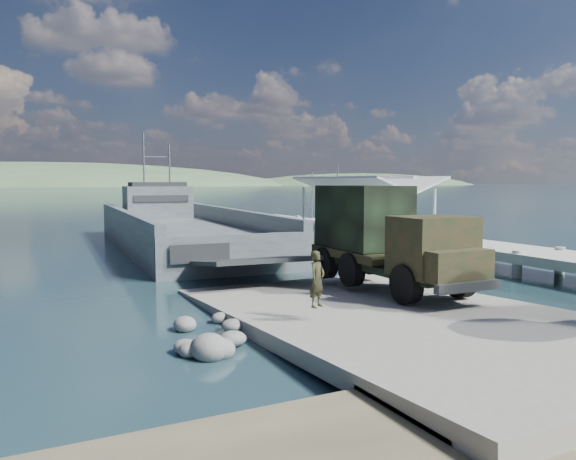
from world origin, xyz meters
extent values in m
plane|color=#1C3C45|center=(0.00, 0.00, 0.00)|extent=(1400.00, 1400.00, 0.00)
cube|color=gray|center=(0.00, -1.00, 0.25)|extent=(10.00, 18.00, 0.50)
cube|color=#A1A299|center=(13.00, 18.00, 1.00)|extent=(4.00, 44.00, 0.50)
cube|color=#424B4E|center=(-0.13, 24.79, 0.42)|extent=(10.28, 28.70, 2.35)
cube|color=#424B4E|center=(-4.07, 25.05, 2.16)|extent=(2.40, 28.19, 1.22)
cube|color=#424B4E|center=(3.81, 24.53, 2.16)|extent=(2.40, 28.19, 1.22)
cube|color=#424B4E|center=(-1.04, 10.81, 0.94)|extent=(8.47, 0.93, 2.44)
cube|color=#424B4E|center=(0.48, 34.17, 3.01)|extent=(5.88, 4.12, 2.82)
cube|color=#27292B|center=(0.48, 34.17, 4.61)|extent=(4.89, 3.31, 0.38)
cylinder|color=gray|center=(-0.64, 34.25, 6.77)|extent=(0.15, 0.15, 4.70)
cylinder|color=gray|center=(1.61, 34.10, 6.30)|extent=(0.15, 0.15, 3.76)
cylinder|color=black|center=(1.08, -0.12, 1.21)|extent=(0.52, 1.42, 1.41)
cylinder|color=black|center=(3.58, -0.17, 1.21)|extent=(0.52, 1.42, 1.41)
cylinder|color=black|center=(1.17, 3.58, 1.21)|extent=(0.52, 1.42, 1.41)
cylinder|color=black|center=(3.67, 3.52, 1.21)|extent=(0.52, 1.42, 1.41)
cylinder|color=black|center=(1.22, 5.75, 1.21)|extent=(0.52, 1.42, 1.41)
cylinder|color=black|center=(3.72, 5.70, 1.21)|extent=(0.52, 1.42, 1.41)
cube|color=black|center=(2.40, 2.90, 1.37)|extent=(2.58, 8.32, 0.27)
cube|color=black|center=(2.34, -0.04, 2.51)|extent=(2.77, 2.24, 2.17)
cube|color=black|center=(2.31, -1.34, 1.97)|extent=(2.52, 1.04, 1.09)
cube|color=black|center=(2.44, 4.42, 1.75)|extent=(2.83, 5.06, 0.38)
cube|color=black|center=(2.44, 4.64, 3.33)|extent=(2.70, 4.19, 2.72)
cube|color=#27292B|center=(2.29, -1.88, 1.32)|extent=(2.72, 0.33, 0.33)
imported|color=black|center=(-2.89, -0.65, 1.40)|extent=(0.79, 0.70, 1.81)
cube|color=silver|center=(16.65, 29.78, 0.25)|extent=(2.10, 5.68, 0.91)
cube|color=silver|center=(16.57, 28.77, 0.86)|extent=(1.55, 1.73, 0.61)
cylinder|color=gray|center=(16.65, 29.78, 3.54)|extent=(0.10, 0.10, 6.06)
cube|color=silver|center=(17.00, 35.36, 0.22)|extent=(1.96, 5.05, 0.81)
cube|color=silver|center=(17.10, 34.47, 0.76)|extent=(1.40, 1.56, 0.54)
cylinder|color=gray|center=(17.00, 35.36, 3.14)|extent=(0.09, 0.09, 5.38)
camera|label=1|loc=(-11.58, -15.92, 4.89)|focal=35.00mm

